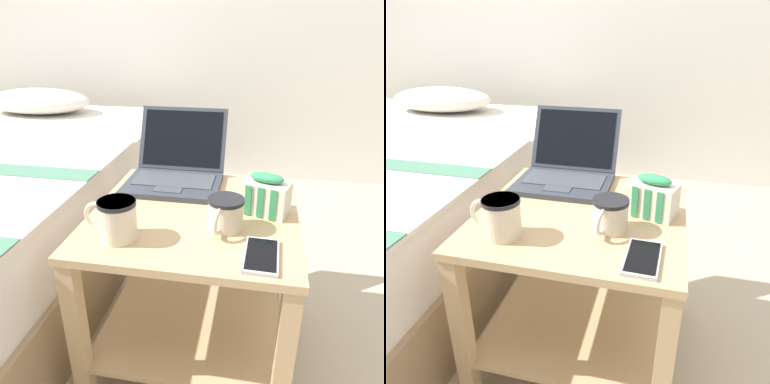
% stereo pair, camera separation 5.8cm
% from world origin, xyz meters
% --- Properties ---
extents(ground_plane, '(8.00, 8.00, 0.00)m').
position_xyz_m(ground_plane, '(0.00, 0.00, 0.00)').
color(ground_plane, tan).
extents(bedside_table, '(0.58, 0.59, 0.51)m').
position_xyz_m(bedside_table, '(0.00, 0.00, 0.33)').
color(bedside_table, tan).
rests_on(bedside_table, ground_plane).
extents(laptop, '(0.31, 0.33, 0.22)m').
position_xyz_m(laptop, '(-0.10, 0.21, 0.55)').
color(laptop, '#333842').
rests_on(laptop, bedside_table).
extents(mug_front_left, '(0.09, 0.13, 0.09)m').
position_xyz_m(mug_front_left, '(0.09, -0.08, 0.55)').
color(mug_front_left, beige).
rests_on(mug_front_left, bedside_table).
extents(mug_front_right, '(0.14, 0.10, 0.10)m').
position_xyz_m(mug_front_right, '(-0.16, -0.18, 0.56)').
color(mug_front_right, beige).
rests_on(mug_front_right, bedside_table).
extents(snack_bag, '(0.15, 0.12, 0.12)m').
position_xyz_m(snack_bag, '(0.20, 0.03, 0.56)').
color(snack_bag, silver).
rests_on(snack_bag, bedside_table).
extents(cell_phone, '(0.09, 0.15, 0.01)m').
position_xyz_m(cell_phone, '(0.19, -0.20, 0.51)').
color(cell_phone, '#B7BABC').
rests_on(cell_phone, bedside_table).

